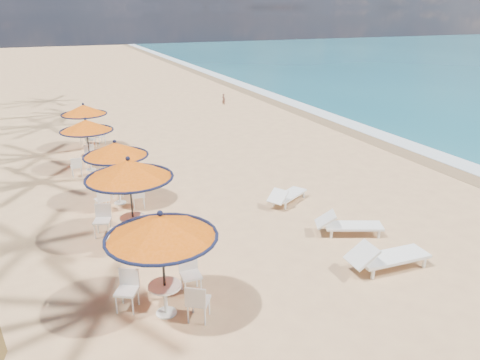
# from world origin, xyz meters

# --- Properties ---
(ground) EXTENTS (160.00, 160.00, 0.00)m
(ground) POSITION_xyz_m (0.00, 0.00, 0.00)
(ground) COLOR tan
(ground) RESTS_ON ground
(foam_strip) EXTENTS (1.20, 140.00, 0.04)m
(foam_strip) POSITION_xyz_m (9.30, 10.00, 0.00)
(foam_strip) COLOR white
(foam_strip) RESTS_ON ground
(wetsand_band) EXTENTS (1.40, 140.00, 0.02)m
(wetsand_band) POSITION_xyz_m (8.40, 10.00, 0.00)
(wetsand_band) COLOR olive
(wetsand_band) RESTS_ON ground
(station_0) EXTENTS (2.35, 2.35, 2.45)m
(station_0) POSITION_xyz_m (-4.80, -0.01, 1.79)
(station_0) COLOR black
(station_0) RESTS_ON ground
(station_1) EXTENTS (2.41, 2.41, 2.52)m
(station_1) POSITION_xyz_m (-4.83, 3.62, 1.84)
(station_1) COLOR black
(station_1) RESTS_ON ground
(station_2) EXTENTS (2.14, 2.14, 2.23)m
(station_2) POSITION_xyz_m (-4.73, 6.54, 1.63)
(station_2) COLOR black
(station_2) RESTS_ON ground
(station_3) EXTENTS (2.10, 2.17, 2.19)m
(station_3) POSITION_xyz_m (-5.28, 10.56, 1.67)
(station_3) COLOR black
(station_3) RESTS_ON ground
(station_4) EXTENTS (2.08, 2.12, 2.17)m
(station_4) POSITION_xyz_m (-4.99, 13.91, 1.59)
(station_4) COLOR black
(station_4) RESTS_ON ground
(lounger_near) EXTENTS (2.24, 0.78, 0.79)m
(lounger_near) POSITION_xyz_m (0.74, -0.41, 0.37)
(lounger_near) COLOR white
(lounger_near) RESTS_ON ground
(lounger_mid) EXTENTS (2.02, 1.32, 0.69)m
(lounger_mid) POSITION_xyz_m (0.99, 1.61, 0.32)
(lounger_mid) COLOR white
(lounger_mid) RESTS_ON ground
(lounger_far) EXTENTS (1.81, 1.39, 0.64)m
(lounger_far) POSITION_xyz_m (0.47, 4.33, 0.30)
(lounger_far) COLOR white
(lounger_far) RESTS_ON ground
(person) EXTENTS (0.28, 0.34, 0.81)m
(person) POSITION_xyz_m (4.67, 21.21, 0.41)
(person) COLOR brown
(person) RESTS_ON ground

